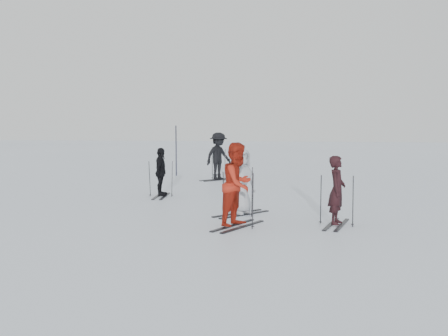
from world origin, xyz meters
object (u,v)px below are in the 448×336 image
(skier_near_dark, at_px, (337,191))
(piste_marker, at_px, (176,151))
(skier_grey, at_px, (241,182))
(skier_uphill_left, at_px, (161,173))
(skier_red, at_px, (238,185))
(skier_uphill_far, at_px, (218,157))

(skier_near_dark, relative_size, piste_marker, 0.68)
(skier_grey, distance_m, skier_uphill_left, 4.07)
(skier_red, height_order, skier_uphill_left, skier_red)
(skier_uphill_far, bearing_deg, skier_red, -128.14)
(skier_uphill_far, height_order, piste_marker, piste_marker)
(skier_near_dark, bearing_deg, piste_marker, 45.37)
(skier_near_dark, relative_size, skier_grey, 0.94)
(skier_grey, distance_m, piste_marker, 10.40)
(skier_red, xyz_separation_m, skier_uphill_left, (-3.15, 4.30, -0.16))
(skier_uphill_left, relative_size, piste_marker, 0.67)
(skier_red, bearing_deg, skier_grey, 29.88)
(skier_grey, bearing_deg, skier_near_dark, -75.51)
(piste_marker, bearing_deg, skier_grey, -65.08)
(skier_grey, relative_size, skier_uphill_left, 1.08)
(skier_grey, height_order, skier_uphill_far, skier_uphill_far)
(skier_near_dark, bearing_deg, skier_uphill_far, 39.10)
(skier_uphill_left, height_order, skier_uphill_far, skier_uphill_far)
(skier_grey, height_order, piste_marker, piste_marker)
(skier_red, distance_m, skier_uphill_far, 9.78)
(skier_grey, bearing_deg, piste_marker, 62.31)
(skier_near_dark, height_order, skier_uphill_far, skier_uphill_far)
(skier_near_dark, distance_m, skier_uphill_left, 6.51)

